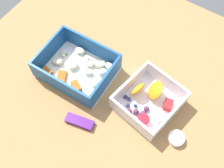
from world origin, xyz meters
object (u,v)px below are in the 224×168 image
(pasta_container, at_px, (78,68))
(candy_bar, at_px, (81,122))
(fruit_bowl, at_px, (148,101))
(paper_cup_liner, at_px, (176,138))

(pasta_container, xyz_separation_m, candy_bar, (-0.09, 0.11, -0.01))
(fruit_bowl, xyz_separation_m, candy_bar, (0.11, 0.13, -0.01))
(pasta_container, bearing_deg, paper_cup_liner, 174.06)
(pasta_container, height_order, candy_bar, pasta_container)
(fruit_bowl, relative_size, candy_bar, 2.38)
(pasta_container, distance_m, paper_cup_liner, 0.30)
(fruit_bowl, distance_m, candy_bar, 0.17)
(pasta_container, relative_size, fruit_bowl, 1.14)
(pasta_container, bearing_deg, candy_bar, 127.26)
(fruit_bowl, bearing_deg, pasta_container, 5.39)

